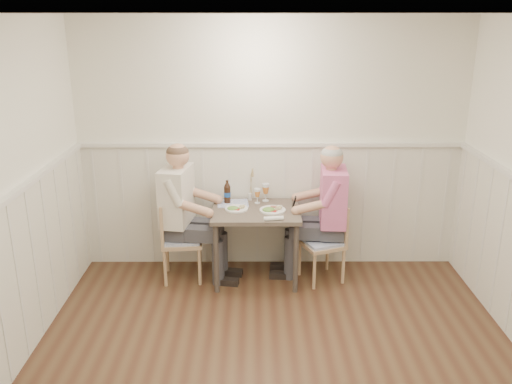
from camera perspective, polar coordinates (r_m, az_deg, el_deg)
room_shell at (r=3.39m, az=2.77°, el=-0.36°), size 4.04×4.54×2.60m
wainscot at (r=4.34m, az=2.15°, el=-7.86°), size 4.00×4.49×1.34m
dining_table at (r=5.41m, az=-0.01°, el=-2.91°), size 0.87×0.70×0.75m
chair_right at (r=5.53m, az=7.42°, el=-4.90°), size 0.50×0.50×0.81m
chair_left at (r=5.54m, az=-8.35°, el=-4.70°), size 0.43×0.43×0.84m
man_in_pink at (r=5.54m, az=7.55°, el=-3.17°), size 0.67×0.47×1.41m
diner_cream at (r=5.51m, az=-7.80°, el=-3.18°), size 0.71×0.50×1.44m
plate_man at (r=5.33m, az=1.67°, el=-1.82°), size 0.26×0.26×0.07m
plate_diner at (r=5.37m, az=-2.18°, el=-1.70°), size 0.23×0.23×0.06m
beer_glass_a at (r=5.58m, az=1.02°, el=0.27°), size 0.07×0.07×0.19m
beer_glass_b at (r=5.52m, az=0.14°, el=-0.14°), size 0.06×0.06×0.16m
beer_bottle at (r=5.53m, az=-3.04°, el=-0.11°), size 0.07×0.07×0.24m
rolled_napkin at (r=5.09m, az=1.88°, el=-2.79°), size 0.19×0.07×0.04m
grass_vase at (r=5.60m, az=-0.64°, el=0.71°), size 0.04×0.04×0.36m
gingham_mat at (r=5.55m, az=-2.45°, el=-1.19°), size 0.33×0.28×0.01m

